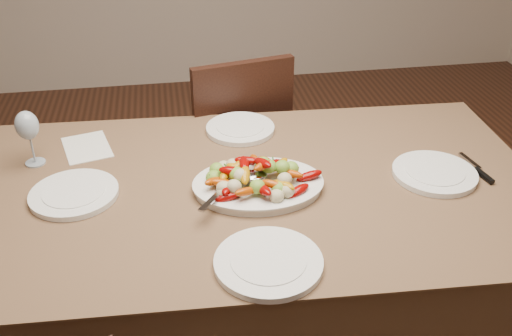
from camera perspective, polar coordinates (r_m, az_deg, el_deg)
The scene contains 12 objects.
dining_table at distance 2.04m, azimuth -0.00°, elevation -10.62°, with size 1.84×1.04×0.76m, color brown.
chair_far at distance 2.60m, azimuth -2.63°, elevation 2.13°, with size 0.42×0.42×0.95m, color black, non-canonical shape.
serving_platter at distance 1.78m, azimuth 0.22°, elevation -1.84°, with size 0.40×0.29×0.02m, color white.
roasted_vegetables at distance 1.75m, azimuth 0.23°, elevation -0.28°, with size 0.33×0.22×0.09m, color #710402, non-canonical shape.
serving_spoon at distance 1.73m, azimuth -1.77°, elevation -1.62°, with size 0.28×0.06×0.03m, color #9EA0A8, non-canonical shape.
plate_left at distance 1.84m, azimuth -17.73°, elevation -2.50°, with size 0.27×0.27×0.02m, color white.
plate_right at distance 1.94m, azimuth 17.41°, elevation -0.52°, with size 0.27×0.27×0.02m, color white.
plate_far at distance 2.13m, azimuth -1.58°, elevation 3.94°, with size 0.25×0.25×0.02m, color white.
plate_near at distance 1.50m, azimuth 1.25°, elevation -9.44°, with size 0.29×0.29×0.02m, color white.
wine_glass at distance 2.02m, azimuth -21.71°, elevation 2.93°, with size 0.08×0.08×0.20m, color #8C99A5, non-canonical shape.
menu_card at distance 2.10m, azimuth -16.56°, elevation 2.00°, with size 0.15×0.21×0.00m, color silver.
table_knife at distance 2.02m, azimuth 21.24°, elevation -0.12°, with size 0.02×0.20×0.01m, color #9EA0A8, non-canonical shape.
Camera 1 is at (-0.36, -1.20, 1.75)m, focal length 40.00 mm.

